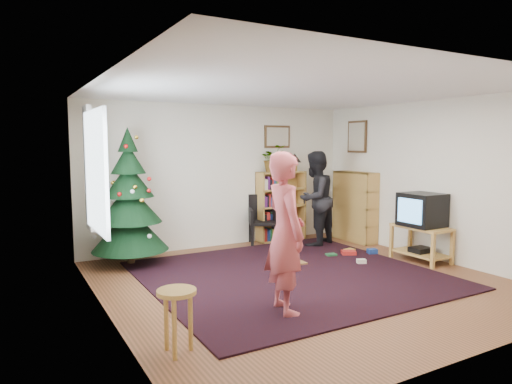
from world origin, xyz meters
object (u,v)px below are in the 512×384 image
armchair (260,218)px  table_lamp (295,159)px  person_by_chair (315,199)px  christmas_tree (130,208)px  bookshelf_right (355,206)px  potted_plant (272,159)px  picture_right (357,137)px  picture_back (277,137)px  bookshelf_back (281,205)px  person_standing (285,233)px  stool (177,304)px  crt_tv (422,210)px  tv_stand (421,240)px

armchair → table_lamp: size_ratio=2.64×
armchair → person_by_chair: (0.77, -0.62, 0.37)m
christmas_tree → bookshelf_right: christmas_tree is taller
potted_plant → picture_right: bearing=-21.3°
picture_back → bookshelf_back: (0.01, -0.14, -1.29)m
table_lamp → person_by_chair: bearing=-90.8°
picture_right → armchair: (-1.79, 0.54, -1.48)m
person_standing → table_lamp: bearing=-26.2°
armchair → person_by_chair: bearing=-15.3°
stool → table_lamp: 5.18m
picture_right → crt_tv: 2.14m
picture_back → stool: bearing=-132.0°
stool → person_by_chair: size_ratio=0.34×
table_lamp → picture_right: bearing=-30.2°
picture_right → person_by_chair: bearing=-175.9°
person_by_chair → person_standing: bearing=25.6°
picture_right → table_lamp: picture_right is taller
bookshelf_right → armchair: 1.80m
tv_stand → armchair: bearing=123.4°
christmas_tree → table_lamp: size_ratio=6.14×
person_by_chair → potted_plant: potted_plant is taller
stool → tv_stand: bearing=14.8°
christmas_tree → bookshelf_back: christmas_tree is taller
bookshelf_right → armchair: size_ratio=1.46×
crt_tv → table_lamp: table_lamp is taller
person_by_chair → table_lamp: (0.01, 0.66, 0.68)m
picture_right → person_by_chair: picture_right is taller
bookshelf_back → armchair: size_ratio=1.46×
christmas_tree → tv_stand: size_ratio=2.38×
crt_tv → table_lamp: 2.60m
tv_stand → stool: bearing=-165.2°
tv_stand → potted_plant: 2.96m
tv_stand → table_lamp: table_lamp is taller
armchair → potted_plant: size_ratio=1.79×
person_by_chair → stool: bearing=16.2°
picture_right → potted_plant: picture_right is taller
person_standing → person_by_chair: bearing=-32.7°
picture_back → bookshelf_right: picture_back is taller
christmas_tree → stool: (-0.40, -3.18, -0.42)m
picture_back → bookshelf_right: bearing=-35.8°
bookshelf_back → stool: 4.86m
picture_back → stool: picture_back is taller
picture_right → table_lamp: (-1.02, 0.59, -0.42)m
tv_stand → person_by_chair: (-0.77, 1.71, 0.52)m
stool → bookshelf_right: bearing=32.0°
picture_right → bookshelf_back: 1.93m
crt_tv → person_standing: person_standing is taller
picture_right → christmas_tree: 4.38m
armchair → stool: size_ratio=1.56×
picture_back → christmas_tree: size_ratio=0.27×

